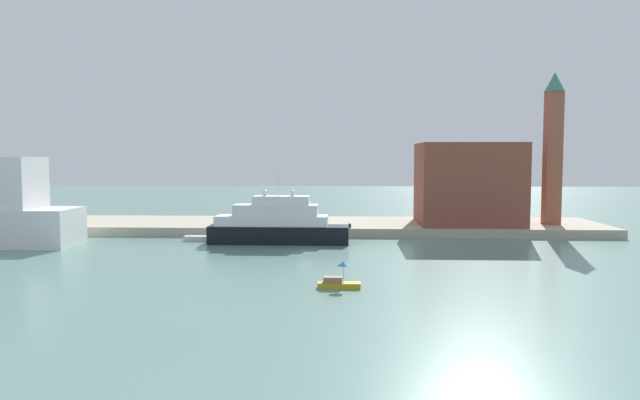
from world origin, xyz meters
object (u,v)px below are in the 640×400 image
at_px(harbor_building, 468,184).
at_px(person_figure, 275,220).
at_px(small_motorboat, 338,281).
at_px(work_barge, 200,238).
at_px(large_yacht, 277,225).
at_px(parked_car, 251,222).
at_px(mooring_bollard, 350,226).
at_px(bell_tower, 553,144).

bearing_deg(harbor_building, person_figure, -175.94).
bearing_deg(small_motorboat, work_barge, 124.42).
xyz_separation_m(large_yacht, parked_car, (-6.13, 11.28, -0.94)).
height_order(work_barge, parked_car, parked_car).
height_order(parked_car, person_figure, person_figure).
bearing_deg(harbor_building, work_barge, -163.89).
height_order(work_barge, person_figure, person_figure).
xyz_separation_m(small_motorboat, work_barge, (-24.13, 35.23, -0.39)).
relative_size(work_barge, harbor_building, 0.29).
bearing_deg(large_yacht, mooring_bollard, 35.06).
relative_size(large_yacht, mooring_bollard, 29.47).
bearing_deg(work_barge, bell_tower, 12.25).
height_order(large_yacht, parked_car, large_yacht).
bearing_deg(bell_tower, mooring_bollard, -168.72).
relative_size(harbor_building, bell_tower, 0.66).
height_order(bell_tower, person_figure, bell_tower).
xyz_separation_m(work_barge, harbor_building, (47.93, 13.84, 8.86)).
relative_size(work_barge, bell_tower, 0.19).
relative_size(parked_car, person_figure, 2.62).
height_order(harbor_building, mooring_bollard, harbor_building).
bearing_deg(bell_tower, harbor_building, 179.83).
relative_size(large_yacht, person_figure, 14.50).
distance_m(bell_tower, mooring_bollard, 41.45).
height_order(small_motorboat, parked_car, small_motorboat).
bearing_deg(parked_car, large_yacht, -61.46).
xyz_separation_m(bell_tower, mooring_bollard, (-37.98, -7.57, -14.78)).
xyz_separation_m(work_barge, bell_tower, (63.51, 13.79, 16.37)).
distance_m(large_yacht, mooring_bollard, 14.81).
height_order(small_motorboat, mooring_bollard, small_motorboat).
height_order(work_barge, harbor_building, harbor_building).
bearing_deg(parked_car, small_motorboat, -69.18).
bearing_deg(person_figure, mooring_bollard, -19.59).
height_order(large_yacht, person_figure, large_yacht).
height_order(person_figure, mooring_bollard, person_figure).
height_order(work_barge, mooring_bollard, mooring_bollard).
relative_size(parked_car, mooring_bollard, 5.33).
xyz_separation_m(small_motorboat, harbor_building, (23.79, 49.06, 8.46)).
bearing_deg(large_yacht, bell_tower, 17.78).
xyz_separation_m(parked_car, person_figure, (4.09, 2.23, 0.17)).
xyz_separation_m(harbor_building, bell_tower, (15.59, -0.05, 7.52)).
xyz_separation_m(small_motorboat, person_figure, (-12.73, 46.47, 1.54)).
relative_size(harbor_building, mooring_bollard, 23.81).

